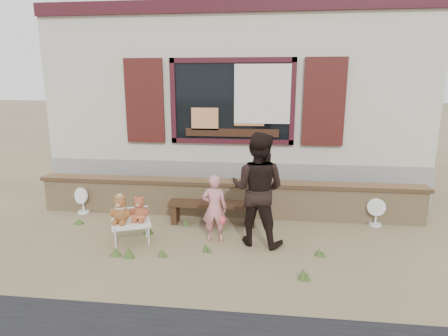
# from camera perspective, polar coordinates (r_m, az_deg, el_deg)

# --- Properties ---
(ground) EXTENTS (80.00, 80.00, 0.00)m
(ground) POSITION_cam_1_polar(r_m,az_deg,el_deg) (6.15, -0.67, -10.39)
(ground) COLOR brown
(ground) RESTS_ON ground
(shopfront) EXTENTS (8.04, 5.13, 4.00)m
(shopfront) POSITION_cam_1_polar(r_m,az_deg,el_deg) (10.12, 2.64, 10.55)
(shopfront) COLOR #A8A087
(shopfront) RESTS_ON ground
(brick_wall) EXTENTS (7.10, 0.36, 0.67)m
(brick_wall) POSITION_cam_1_polar(r_m,az_deg,el_deg) (6.96, 0.39, -4.54)
(brick_wall) COLOR tan
(brick_wall) RESTS_ON ground
(bench) EXTENTS (1.55, 0.35, 0.40)m
(bench) POSITION_cam_1_polar(r_m,az_deg,el_deg) (6.56, -1.67, -6.14)
(bench) COLOR black
(bench) RESTS_ON ground
(folding_chair) EXTENTS (0.73, 0.69, 0.35)m
(folding_chair) POSITION_cam_1_polar(r_m,az_deg,el_deg) (5.99, -13.99, -8.15)
(folding_chair) COLOR silver
(folding_chair) RESTS_ON ground
(teddy_bear_left) EXTENTS (0.40, 0.38, 0.44)m
(teddy_bear_left) POSITION_cam_1_polar(r_m,az_deg,el_deg) (5.91, -15.49, -5.97)
(teddy_bear_left) COLOR brown
(teddy_bear_left) RESTS_ON folding_chair
(teddy_bear_right) EXTENTS (0.37, 0.35, 0.40)m
(teddy_bear_right) POSITION_cam_1_polar(r_m,az_deg,el_deg) (5.92, -12.76, -5.97)
(teddy_bear_right) COLOR brown
(teddy_bear_right) RESTS_ON folding_chair
(child) EXTENTS (0.40, 0.27, 1.06)m
(child) POSITION_cam_1_polar(r_m,az_deg,el_deg) (5.83, -1.46, -6.15)
(child) COLOR #DD8485
(child) RESTS_ON ground
(adult) EXTENTS (0.99, 0.86, 1.73)m
(adult) POSITION_cam_1_polar(r_m,az_deg,el_deg) (5.66, 5.17, -3.24)
(adult) COLOR black
(adult) RESTS_ON ground
(fan_left) EXTENTS (0.32, 0.22, 0.51)m
(fan_left) POSITION_cam_1_polar(r_m,az_deg,el_deg) (7.59, -20.73, -4.60)
(fan_left) COLOR white
(fan_left) RESTS_ON ground
(fan_right) EXTENTS (0.32, 0.21, 0.50)m
(fan_right) POSITION_cam_1_polar(r_m,az_deg,el_deg) (7.02, 22.18, -6.19)
(fan_right) COLOR silver
(fan_right) RESTS_ON ground
(grass_tufts) EXTENTS (4.21, 1.73, 0.16)m
(grass_tufts) POSITION_cam_1_polar(r_m,az_deg,el_deg) (5.85, -8.12, -11.14)
(grass_tufts) COLOR #3B5321
(grass_tufts) RESTS_ON ground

